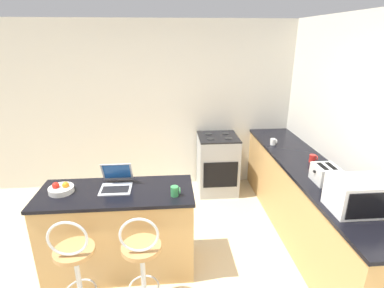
{
  "coord_description": "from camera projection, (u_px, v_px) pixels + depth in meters",
  "views": [
    {
      "loc": [
        0.08,
        -2.03,
        2.35
      ],
      "look_at": [
        0.38,
        1.65,
        1.02
      ],
      "focal_mm": 28.0,
      "sensor_mm": 36.0,
      "label": 1
    }
  ],
  "objects": [
    {
      "name": "wall_back",
      "position": [
        163.0,
        107.0,
        4.69
      ],
      "size": [
        12.0,
        0.06,
        2.6
      ],
      "color": "silver",
      "rests_on": "ground_plane"
    },
    {
      "name": "breakfast_bar",
      "position": [
        119.0,
        230.0,
        3.1
      ],
      "size": [
        1.52,
        0.62,
        0.92
      ],
      "color": "tan",
      "rests_on": "ground_plane"
    },
    {
      "name": "counter_right",
      "position": [
        306.0,
        201.0,
        3.64
      ],
      "size": [
        0.64,
        3.09,
        0.92
      ],
      "color": "tan",
      "rests_on": "ground_plane"
    },
    {
      "name": "bar_stool_near",
      "position": [
        76.0,
        270.0,
        2.54
      ],
      "size": [
        0.4,
        0.4,
        1.02
      ],
      "color": "silver",
      "rests_on": "ground_plane"
    },
    {
      "name": "bar_stool_far",
      "position": [
        142.0,
        266.0,
        2.58
      ],
      "size": [
        0.4,
        0.4,
        1.02
      ],
      "color": "silver",
      "rests_on": "ground_plane"
    },
    {
      "name": "laptop",
      "position": [
        116.0,
        181.0,
        3.01
      ],
      "size": [
        0.31,
        0.33,
        0.24
      ],
      "color": "#B7BABF",
      "rests_on": "breakfast_bar"
    },
    {
      "name": "microwave",
      "position": [
        362.0,
        195.0,
        2.57
      ],
      "size": [
        0.54,
        0.34,
        0.29
      ],
      "color": "white",
      "rests_on": "counter_right"
    },
    {
      "name": "toaster",
      "position": [
        326.0,
        174.0,
        3.09
      ],
      "size": [
        0.25,
        0.26,
        0.19
      ],
      "color": "silver",
      "rests_on": "counter_right"
    },
    {
      "name": "stove_range",
      "position": [
        217.0,
        164.0,
        4.71
      ],
      "size": [
        0.6,
        0.61,
        0.92
      ],
      "color": "#9EA3A8",
      "rests_on": "ground_plane"
    },
    {
      "name": "mug_white",
      "position": [
        273.0,
        142.0,
        4.19
      ],
      "size": [
        0.09,
        0.07,
        0.09
      ],
      "color": "white",
      "rests_on": "counter_right"
    },
    {
      "name": "mug_green",
      "position": [
        175.0,
        191.0,
        2.84
      ],
      "size": [
        0.09,
        0.07,
        0.1
      ],
      "color": "#338447",
      "rests_on": "breakfast_bar"
    },
    {
      "name": "mug_blue",
      "position": [
        326.0,
        168.0,
        3.35
      ],
      "size": [
        0.09,
        0.08,
        0.09
      ],
      "color": "#2D51AD",
      "rests_on": "counter_right"
    },
    {
      "name": "fruit_bowl",
      "position": [
        61.0,
        189.0,
        2.91
      ],
      "size": [
        0.24,
        0.24,
        0.11
      ],
      "color": "silver",
      "rests_on": "breakfast_bar"
    },
    {
      "name": "mug_red",
      "position": [
        313.0,
        158.0,
        3.61
      ],
      "size": [
        0.09,
        0.08,
        0.09
      ],
      "color": "red",
      "rests_on": "counter_right"
    }
  ]
}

